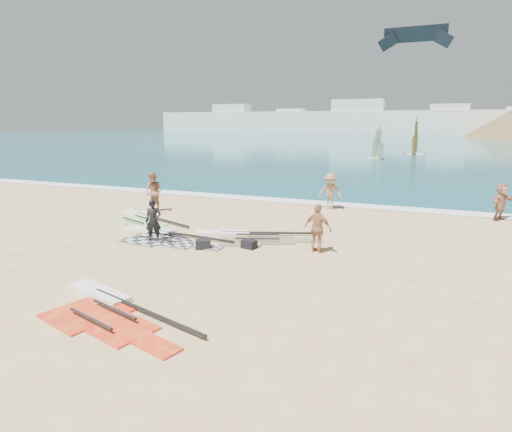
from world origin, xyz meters
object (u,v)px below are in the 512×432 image
at_px(rig_red, 107,308).
at_px(gear_bag_far, 249,244).
at_px(rig_grey, 161,236).
at_px(beachgoer_left, 154,192).
at_px(beachgoer_mid, 330,191).
at_px(beachgoer_back, 318,228).
at_px(beachgoer_right, 501,201).
at_px(rig_orange, 247,237).
at_px(rig_green, 142,219).
at_px(person_wetsuit, 153,221).
at_px(gear_bag_near, 203,244).

bearing_deg(rig_red, gear_bag_far, 95.23).
bearing_deg(rig_red, rig_grey, 129.51).
distance_m(beachgoer_left, beachgoer_mid, 8.74).
height_order(beachgoer_mid, beachgoer_back, beachgoer_mid).
bearing_deg(beachgoer_right, rig_grey, 160.94).
relative_size(rig_orange, beachgoer_right, 2.91).
xyz_separation_m(rig_green, beachgoer_mid, (7.35, 5.53, 0.87)).
bearing_deg(rig_green, beachgoer_back, 9.51).
xyz_separation_m(rig_red, gear_bag_far, (1.15, 5.89, 0.10)).
relative_size(rig_red, beachgoer_mid, 2.59).
relative_size(gear_bag_far, beachgoer_mid, 0.27).
height_order(rig_grey, beachgoer_left, beachgoer_left).
relative_size(rig_grey, rig_orange, 1.02).
bearing_deg(gear_bag_far, person_wetsuit, -170.80).
bearing_deg(gear_bag_far, beachgoer_mid, 81.81).
relative_size(rig_orange, gear_bag_near, 9.73).
height_order(beachgoer_mid, beachgoer_right, beachgoer_mid).
height_order(gear_bag_near, beachgoer_left, beachgoer_left).
xyz_separation_m(gear_bag_near, person_wetsuit, (-2.08, 0.07, 0.63)).
xyz_separation_m(person_wetsuit, beachgoer_back, (5.88, 1.00, 0.05)).
xyz_separation_m(person_wetsuit, beachgoer_mid, (4.66, 8.36, 0.12)).
distance_m(rig_red, beachgoer_back, 7.26).
relative_size(gear_bag_near, gear_bag_far, 1.04).
distance_m(rig_green, gear_bag_far, 6.62).
xyz_separation_m(rig_orange, gear_bag_far, (0.61, -1.24, 0.10)).
height_order(rig_red, gear_bag_near, gear_bag_near).
xyz_separation_m(beachgoer_back, beachgoer_right, (6.41, 7.83, 0.02)).
relative_size(rig_red, beachgoer_back, 2.83).
bearing_deg(rig_green, beachgoer_mid, 58.50).
distance_m(rig_grey, rig_red, 6.48).
relative_size(gear_bag_near, beachgoer_right, 0.30).
bearing_deg(rig_orange, beachgoer_mid, 55.65).
relative_size(rig_orange, beachgoer_back, 2.97).
xyz_separation_m(rig_green, beachgoer_left, (-0.54, 1.76, 0.92)).
xyz_separation_m(gear_bag_near, beachgoer_left, (-5.30, 4.66, 0.81)).
height_order(rig_grey, gear_bag_far, gear_bag_far).
bearing_deg(beachgoer_left, beachgoer_right, 20.59).
xyz_separation_m(beachgoer_mid, beachgoer_right, (7.62, 0.48, -0.06)).
relative_size(rig_green, beachgoer_right, 2.75).
bearing_deg(beachgoer_right, gear_bag_near, 168.69).
xyz_separation_m(gear_bag_far, beachgoer_left, (-6.77, 4.01, 0.82)).
bearing_deg(beachgoer_mid, rig_green, -146.96).
xyz_separation_m(gear_bag_near, beachgoer_mid, (2.58, 8.43, 0.75)).
xyz_separation_m(rig_red, person_wetsuit, (-2.40, 5.32, 0.74)).
bearing_deg(beachgoer_right, person_wetsuit, 163.29).
distance_m(rig_red, beachgoer_left, 11.43).
bearing_deg(beachgoer_mid, person_wetsuit, -123.11).
height_order(rig_grey, rig_orange, rig_grey).
height_order(rig_red, beachgoer_left, beachgoer_left).
distance_m(rig_orange, gear_bag_far, 1.39).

